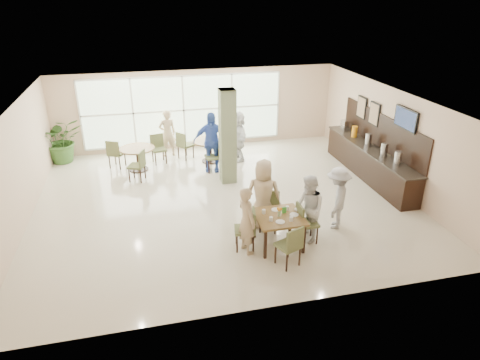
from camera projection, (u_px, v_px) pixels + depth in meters
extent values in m
plane|color=beige|center=(223.00, 199.00, 11.87)|extent=(10.00, 10.00, 0.00)
plane|color=white|center=(221.00, 100.00, 10.71)|extent=(10.00, 10.00, 0.00)
plane|color=beige|center=(198.00, 109.00, 15.28)|extent=(10.00, 0.00, 10.00)
plane|color=beige|center=(273.00, 242.00, 7.30)|extent=(10.00, 0.00, 10.00)
plane|color=beige|center=(17.00, 169.00, 10.23)|extent=(0.00, 9.00, 9.00)
plane|color=beige|center=(392.00, 138.00, 12.35)|extent=(0.00, 9.00, 9.00)
plane|color=silver|center=(184.00, 110.00, 15.15)|extent=(7.00, 0.00, 7.00)
cube|color=#677551|center=(228.00, 137.00, 12.44)|extent=(0.45, 0.45, 2.80)
cube|color=brown|center=(279.00, 217.00, 9.49)|extent=(1.04, 1.04, 0.05)
cube|color=black|center=(265.00, 244.00, 9.16)|extent=(0.06, 0.06, 0.70)
cube|color=black|center=(304.00, 239.00, 9.35)|extent=(0.06, 0.06, 0.70)
cube|color=black|center=(255.00, 224.00, 9.94)|extent=(0.06, 0.06, 0.70)
cube|color=black|center=(290.00, 220.00, 10.12)|extent=(0.06, 0.06, 0.70)
cylinder|color=brown|center=(137.00, 148.00, 13.51)|extent=(1.11, 1.11, 0.04)
cylinder|color=black|center=(138.00, 159.00, 13.66)|extent=(0.10, 0.10, 0.71)
cylinder|color=black|center=(139.00, 169.00, 13.80)|extent=(0.60, 0.60, 0.03)
cylinder|color=brown|center=(210.00, 141.00, 14.18)|extent=(1.16, 1.16, 0.04)
cylinder|color=black|center=(210.00, 151.00, 14.33)|extent=(0.10, 0.10, 0.71)
cylinder|color=black|center=(211.00, 161.00, 14.47)|extent=(0.60, 0.60, 0.03)
cylinder|color=white|center=(287.00, 208.00, 9.70)|extent=(0.08, 0.08, 0.10)
cylinder|color=white|center=(291.00, 219.00, 9.25)|extent=(0.08, 0.08, 0.10)
cylinder|color=white|center=(271.00, 219.00, 9.25)|extent=(0.08, 0.08, 0.10)
cylinder|color=white|center=(264.00, 212.00, 9.56)|extent=(0.08, 0.08, 0.10)
cylinder|color=white|center=(280.00, 222.00, 9.22)|extent=(0.20, 0.20, 0.01)
cylinder|color=white|center=(276.00, 210.00, 9.73)|extent=(0.20, 0.20, 0.01)
cylinder|color=white|center=(294.00, 215.00, 9.52)|extent=(0.20, 0.20, 0.01)
cylinder|color=#99B27F|center=(279.00, 214.00, 9.45)|extent=(0.07, 0.07, 0.12)
sphere|color=orange|center=(281.00, 209.00, 9.41)|extent=(0.07, 0.07, 0.07)
sphere|color=orange|center=(278.00, 209.00, 9.43)|extent=(0.07, 0.07, 0.07)
sphere|color=orange|center=(279.00, 210.00, 9.38)|extent=(0.07, 0.07, 0.07)
cube|color=green|center=(284.00, 210.00, 9.57)|extent=(0.10, 0.03, 0.15)
cube|color=black|center=(369.00, 163.00, 13.12)|extent=(0.60, 4.60, 0.90)
cube|color=black|center=(371.00, 149.00, 12.92)|extent=(0.64, 4.70, 0.04)
cube|color=black|center=(382.00, 131.00, 12.77)|extent=(0.04, 4.60, 1.00)
cylinder|color=silver|center=(398.00, 158.00, 11.59)|extent=(0.20, 0.20, 0.40)
cylinder|color=silver|center=(384.00, 150.00, 12.21)|extent=(0.20, 0.20, 0.40)
cylinder|color=silver|center=(368.00, 140.00, 13.01)|extent=(0.20, 0.20, 0.40)
cylinder|color=orange|center=(354.00, 132.00, 13.81)|extent=(0.18, 0.18, 0.36)
cube|color=silver|center=(345.00, 125.00, 14.44)|extent=(0.18, 0.30, 0.36)
cube|color=black|center=(406.00, 119.00, 11.50)|extent=(0.06, 1.00, 0.58)
cube|color=#7F99CC|center=(405.00, 119.00, 11.49)|extent=(0.01, 0.92, 0.50)
cube|color=black|center=(374.00, 114.00, 13.04)|extent=(0.04, 0.55, 0.70)
cube|color=brown|center=(374.00, 114.00, 13.03)|extent=(0.01, 0.47, 0.62)
cube|color=black|center=(362.00, 107.00, 13.75)|extent=(0.04, 0.55, 0.70)
cube|color=brown|center=(361.00, 107.00, 13.74)|extent=(0.01, 0.47, 0.62)
imported|color=#376428|center=(62.00, 140.00, 14.16)|extent=(1.65, 1.65, 1.52)
imported|color=tan|center=(247.00, 220.00, 9.24)|extent=(0.51, 0.65, 1.55)
imported|color=tan|center=(263.00, 195.00, 10.18)|extent=(0.96, 0.74, 1.74)
imported|color=white|center=(309.00, 209.00, 9.66)|extent=(0.64, 0.80, 1.60)
imported|color=#ABABAD|center=(337.00, 198.00, 10.22)|extent=(1.02, 1.16, 1.56)
imported|color=#3F62BF|center=(211.00, 142.00, 13.37)|extent=(1.24, 0.88, 1.91)
imported|color=white|center=(238.00, 136.00, 14.28)|extent=(0.95, 1.65, 1.68)
imported|color=tan|center=(167.00, 133.00, 14.62)|extent=(0.66, 0.50, 1.63)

